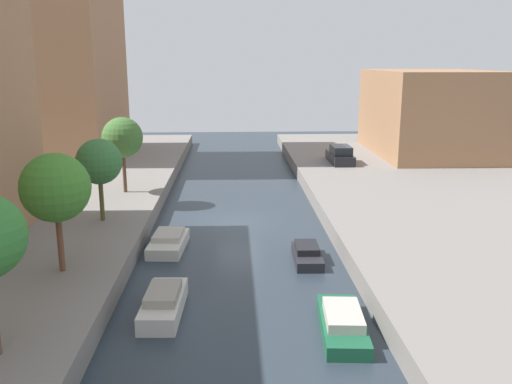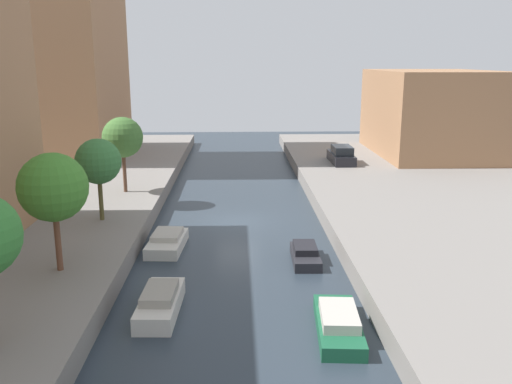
# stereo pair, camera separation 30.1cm
# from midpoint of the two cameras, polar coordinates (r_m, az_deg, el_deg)

# --- Properties ---
(ground_plane) EXTENTS (84.00, 84.00, 0.00)m
(ground_plane) POSITION_cam_midpoint_polar(r_m,az_deg,el_deg) (33.07, -2.17, -3.15)
(ground_plane) COLOR #28333D
(quay_right) EXTENTS (20.00, 64.00, 1.00)m
(quay_right) POSITION_cam_midpoint_polar(r_m,az_deg,el_deg) (36.23, 22.29, -1.86)
(quay_right) COLOR gray
(quay_right) RESTS_ON ground_plane
(apartment_tower_far) EXTENTS (10.00, 13.80, 23.89)m
(apartment_tower_far) POSITION_cam_midpoint_polar(r_m,az_deg,el_deg) (53.21, -20.73, 16.50)
(apartment_tower_far) COLOR #9E704C
(apartment_tower_far) RESTS_ON quay_left
(low_block_right) EXTENTS (10.00, 14.37, 7.61)m
(low_block_right) POSITION_cam_midpoint_polar(r_m,az_deg,el_deg) (53.16, 17.64, 7.93)
(low_block_right) COLOR #9E704C
(low_block_right) RESTS_ON quay_right
(street_tree_1) EXTENTS (2.82, 2.82, 4.97)m
(street_tree_1) POSITION_cam_midpoint_polar(r_m,az_deg,el_deg) (23.44, -20.60, 0.40)
(street_tree_1) COLOR brown
(street_tree_1) RESTS_ON quay_left
(street_tree_2) EXTENTS (2.46, 2.46, 4.50)m
(street_tree_2) POSITION_cam_midpoint_polar(r_m,az_deg,el_deg) (30.40, -16.39, 3.04)
(street_tree_2) COLOR brown
(street_tree_2) RESTS_ON quay_left
(street_tree_3) EXTENTS (2.65, 2.65, 4.97)m
(street_tree_3) POSITION_cam_midpoint_polar(r_m,az_deg,el_deg) (36.63, -14.04, 5.53)
(street_tree_3) COLOR brown
(street_tree_3) RESTS_ON quay_left
(parked_car) EXTENTS (1.76, 4.66, 1.48)m
(parked_car) POSITION_cam_midpoint_polar(r_m,az_deg,el_deg) (47.02, 8.63, 3.81)
(parked_car) COLOR black
(parked_car) RESTS_ON quay_right
(moored_boat_left_1) EXTENTS (1.57, 3.91, 1.02)m
(moored_boat_left_1) POSITION_cam_midpoint_polar(r_m,az_deg,el_deg) (21.78, -10.05, -11.36)
(moored_boat_left_1) COLOR beige
(moored_boat_left_1) RESTS_ON ground_plane
(moored_boat_left_2) EXTENTS (1.92, 3.80, 0.84)m
(moored_boat_left_2) POSITION_cam_midpoint_polar(r_m,az_deg,el_deg) (28.77, -9.45, -5.19)
(moored_boat_left_2) COLOR beige
(moored_boat_left_2) RESTS_ON ground_plane
(moored_boat_right_1) EXTENTS (1.82, 4.27, 0.90)m
(moored_boat_right_1) POSITION_cam_midpoint_polar(r_m,az_deg,el_deg) (20.36, 8.61, -13.38)
(moored_boat_right_1) COLOR #195638
(moored_boat_right_1) RESTS_ON ground_plane
(moored_boat_right_2) EXTENTS (1.35, 3.20, 0.81)m
(moored_boat_right_2) POSITION_cam_midpoint_polar(r_m,az_deg,el_deg) (26.80, 5.05, -6.53)
(moored_boat_right_2) COLOR #232328
(moored_boat_right_2) RESTS_ON ground_plane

